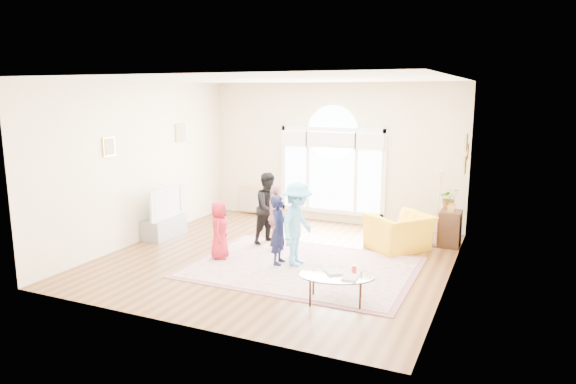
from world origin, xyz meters
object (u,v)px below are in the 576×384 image
at_px(television, 164,203).
at_px(tv_console, 164,227).
at_px(coffee_table, 336,276).
at_px(area_rug, 302,267).
at_px(armchair, 399,232).

bearing_deg(television, tv_console, 180.00).
bearing_deg(television, coffee_table, -22.18).
height_order(area_rug, television, television).
height_order(tv_console, armchair, armchair).
distance_m(area_rug, television, 3.49).
xyz_separation_m(coffee_table, armchair, (0.29, 2.88, -0.05)).
height_order(television, armchair, television).
bearing_deg(armchair, tv_console, -37.91).
xyz_separation_m(tv_console, armchair, (4.68, 1.10, 0.14)).
bearing_deg(coffee_table, tv_console, 143.10).
xyz_separation_m(area_rug, armchair, (1.31, 1.69, 0.34)).
bearing_deg(coffee_table, armchair, 69.43).
distance_m(tv_console, coffee_table, 4.74).
height_order(tv_console, coffee_table, coffee_table).
distance_m(tv_console, television, 0.53).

